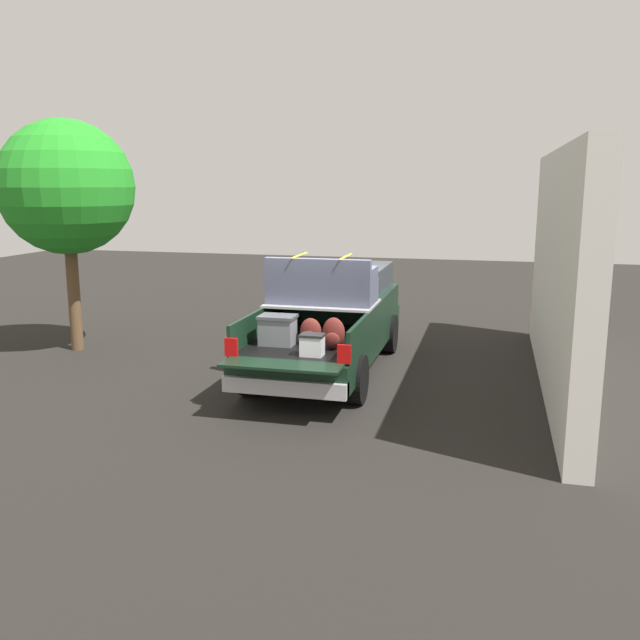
{
  "coord_description": "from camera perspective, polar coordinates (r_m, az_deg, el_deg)",
  "views": [
    {
      "loc": [
        -12.0,
        -2.92,
        3.47
      ],
      "look_at": [
        -0.6,
        0.0,
        1.1
      ],
      "focal_mm": 38.07,
      "sensor_mm": 36.0,
      "label": 1
    }
  ],
  "objects": [
    {
      "name": "ground_plane",
      "position": [
        12.83,
        0.67,
        -4.31
      ],
      "size": [
        40.0,
        40.0,
        0.0
      ],
      "primitive_type": "plane",
      "color": "black"
    },
    {
      "name": "pickup_truck",
      "position": [
        12.95,
        1.05,
        0.2
      ],
      "size": [
        6.05,
        2.06,
        2.23
      ],
      "color": "black",
      "rests_on": "ground_plane"
    },
    {
      "name": "building_facade",
      "position": [
        12.2,
        19.46,
        3.87
      ],
      "size": [
        8.25,
        0.36,
        4.02
      ],
      "primitive_type": "cube",
      "color": "silver",
      "rests_on": "ground_plane"
    },
    {
      "name": "tree_background",
      "position": [
        14.98,
        -20.55,
        10.35
      ],
      "size": [
        2.74,
        2.74,
        4.77
      ],
      "color": "brown",
      "rests_on": "ground_plane"
    }
  ]
}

